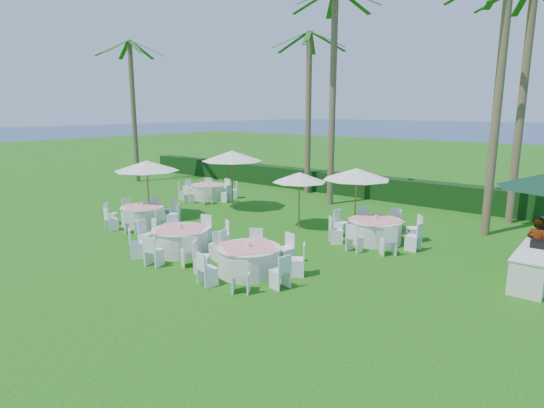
% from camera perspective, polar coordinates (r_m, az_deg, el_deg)
% --- Properties ---
extents(ground, '(120.00, 120.00, 0.00)m').
position_cam_1_polar(ground, '(16.73, -9.67, -4.99)').
color(ground, '#115D10').
rests_on(ground, ground).
extents(hedge, '(34.00, 1.00, 1.20)m').
position_cam_1_polar(hedge, '(25.89, 10.59, 2.33)').
color(hedge, black).
rests_on(hedge, ground).
extents(banquet_table_a, '(3.16, 3.16, 0.95)m').
position_cam_1_polar(banquet_table_a, '(19.91, -15.93, -1.32)').
color(banquet_table_a, beige).
rests_on(banquet_table_a, ground).
extents(banquet_table_b, '(3.34, 3.34, 1.01)m').
position_cam_1_polar(banquet_table_b, '(15.75, -11.37, -4.44)').
color(banquet_table_b, beige).
rests_on(banquet_table_b, ground).
extents(banquet_table_c, '(3.32, 3.32, 1.00)m').
position_cam_1_polar(banquet_table_c, '(13.55, -2.92, -6.96)').
color(banquet_table_c, beige).
rests_on(banquet_table_c, ground).
extents(banquet_table_d, '(3.16, 3.16, 0.96)m').
position_cam_1_polar(banquet_table_d, '(24.84, -8.04, 1.59)').
color(banquet_table_d, beige).
rests_on(banquet_table_d, ground).
extents(banquet_table_f, '(3.38, 3.38, 1.02)m').
position_cam_1_polar(banquet_table_f, '(17.04, 12.83, -3.25)').
color(banquet_table_f, beige).
rests_on(banquet_table_f, ground).
extents(umbrella_a, '(2.82, 2.82, 2.58)m').
position_cam_1_polar(umbrella_a, '(20.68, -15.45, 4.65)').
color(umbrella_a, brown).
rests_on(umbrella_a, ground).
extents(umbrella_b, '(2.21, 2.21, 2.30)m').
position_cam_1_polar(umbrella_b, '(18.38, 3.46, 3.37)').
color(umbrella_b, brown).
rests_on(umbrella_b, ground).
extents(umbrella_c, '(2.89, 2.89, 2.84)m').
position_cam_1_polar(umbrella_c, '(21.87, -5.06, 6.03)').
color(umbrella_c, brown).
rests_on(umbrella_c, ground).
extents(umbrella_d, '(2.65, 2.65, 2.55)m').
position_cam_1_polar(umbrella_d, '(17.95, 10.54, 3.73)').
color(umbrella_d, brown).
rests_on(umbrella_d, ground).
extents(buffet_table, '(0.95, 4.21, 1.49)m').
position_cam_1_polar(buffet_table, '(15.45, 30.45, -5.92)').
color(buffet_table, beige).
rests_on(buffet_table, ground).
extents(staff_person, '(0.73, 0.60, 1.73)m').
position_cam_1_polar(staff_person, '(15.44, 30.27, -4.58)').
color(staff_person, gray).
rests_on(staff_person, ground).
extents(palm_b, '(4.40, 4.01, 8.95)m').
position_cam_1_polar(palm_b, '(26.14, 4.60, 12.13)').
color(palm_b, brown).
rests_on(palm_b, ground).
extents(palm_c, '(4.38, 4.23, 10.38)m').
position_cam_1_polar(palm_c, '(23.09, 7.64, 13.91)').
color(palm_c, brown).
rests_on(palm_c, ground).
extents(palm_d, '(4.40, 3.99, 9.75)m').
position_cam_1_polar(palm_d, '(21.54, 28.95, 11.86)').
color(palm_d, brown).
rests_on(palm_d, ground).
extents(palm_e, '(4.41, 4.05, 9.65)m').
position_cam_1_polar(palm_e, '(19.01, 26.53, 12.13)').
color(palm_e, brown).
rests_on(palm_e, ground).
extents(palm_f, '(4.28, 4.35, 9.08)m').
position_cam_1_polar(palm_f, '(31.66, -17.02, 11.73)').
color(palm_f, brown).
rests_on(palm_f, ground).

